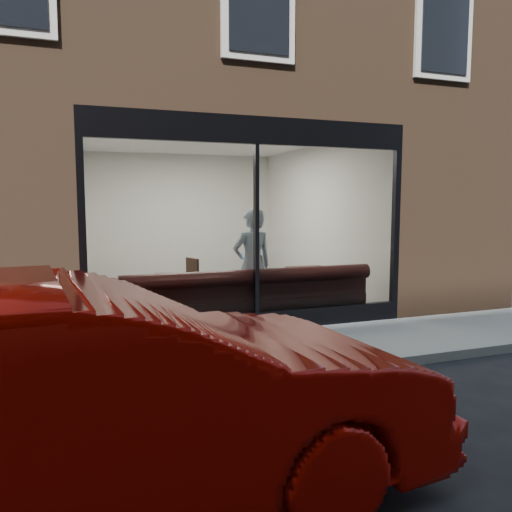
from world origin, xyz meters
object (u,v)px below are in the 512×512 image
object	(u,v)px
person	(252,266)
cafe_table_left	(171,277)
cafe_chair_right	(251,293)
cafe_table_right	(309,269)
parked_car	(81,407)
banquette	(248,311)
cafe_chair_left	(184,298)

from	to	relation	value
person	cafe_table_left	world-z (taller)	person
cafe_chair_right	cafe_table_right	bearing A→B (deg)	120.89
cafe_table_left	parked_car	bearing A→B (deg)	-105.89
cafe_table_right	banquette	bearing A→B (deg)	-151.46
person	cafe_chair_left	bearing A→B (deg)	-61.88
banquette	cafe_chair_right	size ratio (longest dim) A/B	9.58
cafe_table_left	cafe_table_right	xyz separation A→B (m)	(2.55, 0.11, 0.00)
person	parked_car	xyz separation A→B (m)	(-2.67, -4.55, -0.17)
cafe_table_right	person	bearing A→B (deg)	-154.89
cafe_table_right	cafe_chair_right	xyz separation A→B (m)	(-0.89, 0.69, -0.50)
cafe_chair_left	cafe_chair_right	world-z (taller)	cafe_chair_right
parked_car	cafe_table_right	bearing A→B (deg)	-43.76
person	parked_car	bearing A→B (deg)	51.81
cafe_table_right	parked_car	xyz separation A→B (m)	(-4.00, -5.17, 0.02)
cafe_table_left	cafe_chair_left	bearing A→B (deg)	63.88
parked_car	person	bearing A→B (deg)	-36.47
cafe_chair_left	parked_car	bearing A→B (deg)	53.53
cafe_table_left	cafe_chair_left	xyz separation A→B (m)	(0.35, 0.71, -0.50)
person	cafe_table_left	distance (m)	1.34
cafe_table_left	cafe_table_right	world-z (taller)	same
cafe_table_left	cafe_chair_right	xyz separation A→B (m)	(1.66, 0.79, -0.50)
banquette	person	bearing A→B (deg)	51.76
cafe_chair_right	cafe_table_left	bearing A→B (deg)	4.01
cafe_chair_left	cafe_table_right	bearing A→B (deg)	145.61
cafe_chair_left	cafe_chair_right	bearing A→B (deg)	164.59
banquette	cafe_table_right	distance (m)	1.74
person	cafe_chair_right	world-z (taller)	person
parked_car	banquette	bearing A→B (deg)	-36.13
banquette	cafe_table_left	size ratio (longest dim) A/B	6.08
cafe_table_left	cafe_table_right	distance (m)	2.56
banquette	person	size ratio (longest dim) A/B	2.15
person	parked_car	world-z (taller)	person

